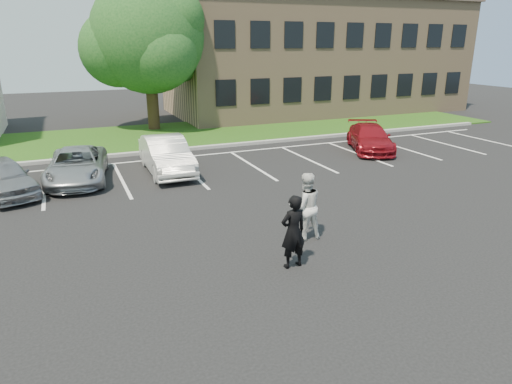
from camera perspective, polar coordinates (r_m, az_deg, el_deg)
ground_plane at (r=12.19m, az=1.86°, el=-6.95°), size 90.00×90.00×0.00m
curb at (r=23.05m, az=-10.84°, el=5.12°), size 40.00×0.30×0.15m
grass_strip at (r=26.90m, az=-12.74°, el=6.78°), size 44.00×8.00×0.08m
stall_lines at (r=20.56m, az=-5.13°, el=3.58°), size 34.00×5.36×0.01m
office_building at (r=37.05m, az=7.49°, el=16.53°), size 22.40×10.40×8.30m
tree at (r=28.84m, az=-13.20°, el=18.13°), size 7.80×7.20×8.80m
man_black_suit at (r=10.88m, az=4.67°, el=-4.97°), size 0.70×0.49×1.83m
man_white_shirt at (r=12.47m, az=6.19°, el=-1.78°), size 0.97×0.79×1.88m
car_silver_west at (r=18.33m, az=-29.18°, el=1.62°), size 2.88×4.24×1.34m
car_silver_minivan at (r=18.99m, az=-21.47°, el=3.11°), size 2.72×4.84×1.28m
car_white_sedan at (r=19.22m, az=-11.15°, el=4.54°), size 1.61×4.53×1.49m
car_red_compact at (r=23.54m, az=14.06°, el=6.57°), size 3.43×4.73×1.27m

